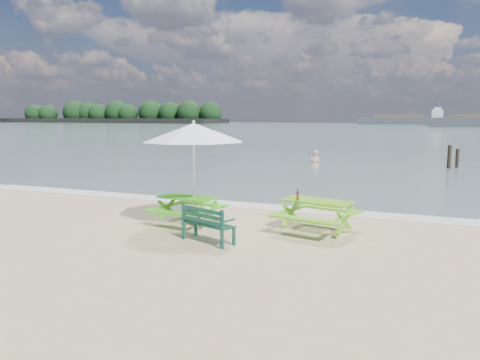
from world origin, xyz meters
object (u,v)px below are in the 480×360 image
at_px(side_table, 195,217).
at_px(swimmer, 315,166).
at_px(picnic_table_right, 317,217).
at_px(picnic_table_left, 188,211).
at_px(beer_bottle, 298,196).
at_px(patio_umbrella, 194,133).
at_px(park_bench, 208,231).

xyz_separation_m(side_table, swimmer, (-0.77, 16.41, -0.38)).
bearing_deg(picnic_table_right, picnic_table_left, -172.69).
distance_m(beer_bottle, swimmer, 16.58).
bearing_deg(picnic_table_left, swimmer, 92.10).
relative_size(side_table, patio_umbrella, 0.20).
distance_m(picnic_table_right, beer_bottle, 0.65).
relative_size(beer_bottle, swimmer, 0.15).
bearing_deg(park_bench, beer_bottle, 46.55).
relative_size(park_bench, patio_umbrella, 0.49).
bearing_deg(patio_umbrella, side_table, 45.00).
relative_size(picnic_table_left, picnic_table_right, 0.87).
relative_size(picnic_table_right, swimmer, 1.14).
xyz_separation_m(picnic_table_right, side_table, (-3.00, -0.34, -0.19)).
bearing_deg(picnic_table_left, side_table, 20.57).
bearing_deg(side_table, patio_umbrella, -135.00).
distance_m(picnic_table_left, patio_umbrella, 1.95).
xyz_separation_m(picnic_table_left, swimmer, (-0.60, 16.47, -0.54)).
distance_m(picnic_table_right, patio_umbrella, 3.57).
bearing_deg(picnic_table_right, swimmer, 103.20).
bearing_deg(beer_bottle, side_table, -175.50).
height_order(picnic_table_right, park_bench, park_bench).
distance_m(picnic_table_left, picnic_table_right, 3.19).
bearing_deg(picnic_table_right, patio_umbrella, -173.47).
bearing_deg(park_bench, picnic_table_right, 41.90).
distance_m(picnic_table_left, beer_bottle, 2.80).
bearing_deg(patio_umbrella, swimmer, 92.69).
relative_size(picnic_table_left, patio_umbrella, 0.67).
height_order(picnic_table_left, beer_bottle, beer_bottle).
height_order(picnic_table_left, park_bench, park_bench).
bearing_deg(swimmer, patio_umbrella, -87.31).
bearing_deg(park_bench, side_table, 127.15).
height_order(side_table, beer_bottle, beer_bottle).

